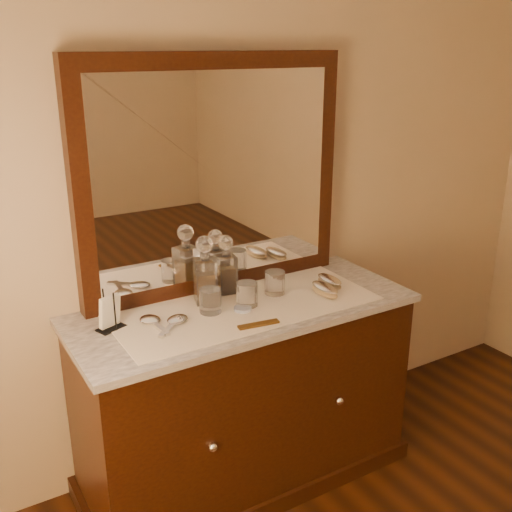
% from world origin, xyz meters
% --- Properties ---
extents(dresser_cabinet, '(1.40, 0.55, 0.82)m').
position_xyz_m(dresser_cabinet, '(0.00, 1.96, 0.41)').
color(dresser_cabinet, black).
rests_on(dresser_cabinet, floor).
extents(dresser_plinth, '(1.46, 0.59, 0.08)m').
position_xyz_m(dresser_plinth, '(0.00, 1.96, 0.04)').
color(dresser_plinth, black).
rests_on(dresser_plinth, floor).
extents(knob_left, '(0.04, 0.04, 0.04)m').
position_xyz_m(knob_left, '(-0.30, 1.67, 0.45)').
color(knob_left, silver).
rests_on(knob_left, dresser_cabinet).
extents(knob_right, '(0.04, 0.04, 0.04)m').
position_xyz_m(knob_right, '(0.30, 1.67, 0.45)').
color(knob_right, silver).
rests_on(knob_right, dresser_cabinet).
extents(marble_top, '(1.44, 0.59, 0.03)m').
position_xyz_m(marble_top, '(0.00, 1.96, 0.83)').
color(marble_top, white).
rests_on(marble_top, dresser_cabinet).
extents(mirror_frame, '(1.20, 0.08, 1.00)m').
position_xyz_m(mirror_frame, '(0.00, 2.20, 1.35)').
color(mirror_frame, black).
rests_on(mirror_frame, marble_top).
extents(mirror_glass, '(1.06, 0.01, 0.86)m').
position_xyz_m(mirror_glass, '(0.00, 2.17, 1.35)').
color(mirror_glass, white).
rests_on(mirror_glass, marble_top).
extents(lace_runner, '(1.10, 0.45, 0.00)m').
position_xyz_m(lace_runner, '(0.00, 1.94, 0.85)').
color(lace_runner, white).
rests_on(lace_runner, marble_top).
extents(pin_dish, '(0.08, 0.08, 0.01)m').
position_xyz_m(pin_dish, '(-0.03, 1.91, 0.86)').
color(pin_dish, white).
rests_on(pin_dish, lace_runner).
extents(comb, '(0.17, 0.05, 0.01)m').
position_xyz_m(comb, '(-0.05, 1.76, 0.86)').
color(comb, brown).
rests_on(comb, lace_runner).
extents(napkin_rack, '(0.12, 0.09, 0.16)m').
position_xyz_m(napkin_rack, '(-0.54, 2.03, 0.91)').
color(napkin_rack, black).
rests_on(napkin_rack, marble_top).
extents(decanter_left, '(0.11, 0.11, 0.29)m').
position_xyz_m(decanter_left, '(-0.12, 2.07, 0.97)').
color(decanter_left, brown).
rests_on(decanter_left, lace_runner).
extents(decanter_right, '(0.09, 0.09, 0.26)m').
position_xyz_m(decanter_right, '(0.00, 2.11, 0.95)').
color(decanter_right, brown).
rests_on(decanter_right, lace_runner).
extents(brush_near, '(0.08, 0.16, 0.04)m').
position_xyz_m(brush_near, '(0.36, 1.87, 0.88)').
color(brush_near, '#9A825E').
rests_on(brush_near, lace_runner).
extents(brush_far, '(0.08, 0.16, 0.04)m').
position_xyz_m(brush_far, '(0.43, 1.94, 0.88)').
color(brush_far, '#9A825E').
rests_on(brush_far, lace_runner).
extents(hand_mirror_outer, '(0.09, 0.20, 0.02)m').
position_xyz_m(hand_mirror_outer, '(-0.39, 1.99, 0.86)').
color(hand_mirror_outer, silver).
rests_on(hand_mirror_outer, lace_runner).
extents(hand_mirror_inner, '(0.18, 0.17, 0.02)m').
position_xyz_m(hand_mirror_inner, '(-0.31, 1.94, 0.86)').
color(hand_mirror_inner, silver).
rests_on(hand_mirror_inner, lace_runner).
extents(tumblers, '(0.42, 0.14, 0.10)m').
position_xyz_m(tumblers, '(0.01, 1.97, 0.90)').
color(tumblers, white).
rests_on(tumblers, lace_runner).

